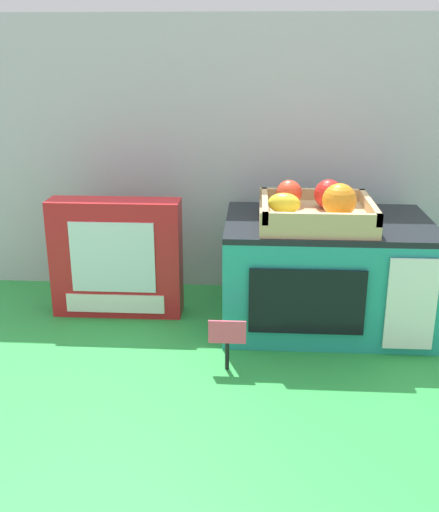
{
  "coord_description": "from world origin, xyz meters",
  "views": [
    {
      "loc": [
        -0.02,
        -1.24,
        0.58
      ],
      "look_at": [
        -0.09,
        0.01,
        0.14
      ],
      "focal_mm": 42.64,
      "sensor_mm": 36.0,
      "label": 1
    }
  ],
  "objects": [
    {
      "name": "cookie_set_box",
      "position": [
        -0.33,
        0.02,
        0.13
      ],
      "size": [
        0.29,
        0.07,
        0.26
      ],
      "color": "red",
      "rests_on": "ground"
    },
    {
      "name": "food_groups_crate",
      "position": [
        0.1,
        -0.03,
        0.26
      ],
      "size": [
        0.23,
        0.22,
        0.09
      ],
      "color": "tan",
      "rests_on": "toy_microwave"
    },
    {
      "name": "ground_plane",
      "position": [
        0.0,
        0.0,
        0.0
      ],
      "size": [
        1.7,
        1.7,
        0.0
      ],
      "primitive_type": "plane",
      "color": "green",
      "rests_on": "ground"
    },
    {
      "name": "price_sign",
      "position": [
        -0.07,
        -0.22,
        0.07
      ],
      "size": [
        0.07,
        0.01,
        0.1
      ],
      "color": "black",
      "rests_on": "ground"
    },
    {
      "name": "display_back_panel",
      "position": [
        0.0,
        0.22,
        0.32
      ],
      "size": [
        1.61,
        0.03,
        0.65
      ],
      "primitive_type": "cube",
      "color": "#B7BABF",
      "rests_on": "ground"
    },
    {
      "name": "toy_microwave",
      "position": [
        0.14,
        -0.0,
        0.12
      ],
      "size": [
        0.43,
        0.3,
        0.23
      ],
      "color": "teal",
      "rests_on": "ground"
    }
  ]
}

